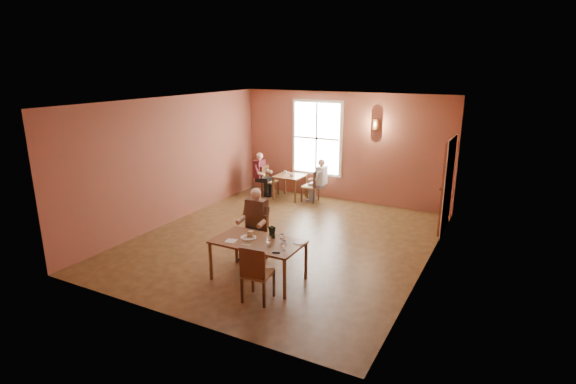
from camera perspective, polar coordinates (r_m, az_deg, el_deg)
The scene contains 30 objects.
ground at distance 9.87m, azimuth -0.54°, elevation -6.16°, with size 6.00×7.00×0.01m, color brown.
wall_back at distance 12.53m, azimuth 7.09°, elevation 5.65°, with size 6.00×0.04×3.00m, color brown.
wall_front at distance 6.66m, azimuth -15.05°, elevation -4.01°, with size 6.00×0.04×3.00m, color brown.
wall_left at distance 11.11m, azimuth -14.35°, elevation 3.96°, with size 0.04×7.00×3.00m, color brown.
wall_right at distance 8.45m, azimuth 17.64°, elevation -0.00°, with size 0.04×7.00×3.00m, color brown.
ceiling at distance 9.17m, azimuth -0.59°, elevation 11.49°, with size 6.00×7.00×0.04m, color white.
window at distance 12.75m, azimuth 3.66°, elevation 6.83°, with size 1.36×0.10×1.96m, color white.
door at distance 10.77m, azimuth 19.42°, elevation 0.71°, with size 0.12×1.04×2.10m, color maroon.
wall_sconce at distance 12.04m, azimuth 11.08°, elevation 8.44°, with size 0.16×0.16×0.28m, color brown.
main_table at distance 8.05m, azimuth -3.80°, elevation -8.63°, with size 1.57×0.88×0.73m, color brown, non-canonical shape.
chair_diner_main at distance 8.77m, azimuth -4.38°, elevation -5.94°, with size 0.40×0.40×0.90m, color #59321C, non-canonical shape.
diner_main at distance 8.67m, azimuth -4.52°, elevation -4.63°, with size 0.54×0.54×1.35m, color black, non-canonical shape.
chair_empty at distance 7.34m, azimuth -3.85°, elevation -10.16°, with size 0.43×0.43×0.97m, color #523416, non-canonical shape.
plate_food at distance 8.04m, azimuth -5.05°, elevation -5.72°, with size 0.28×0.28×0.04m, color silver.
sandwich at distance 8.05m, azimuth -4.78°, elevation -5.43°, with size 0.08×0.08×0.10m, color tan.
goblet_a at distance 7.76m, azimuth -0.79°, elevation -5.89°, with size 0.07×0.07×0.18m, color white, non-canonical shape.
goblet_b at distance 7.48m, azimuth -0.45°, elevation -6.78°, with size 0.07×0.07×0.18m, color white, non-canonical shape.
goblet_c at distance 7.60m, azimuth -2.47°, elevation -6.31°, with size 0.08×0.08×0.20m, color white, non-canonical shape.
menu_stand at distance 8.00m, azimuth -2.05°, elevation -5.10°, with size 0.13×0.06×0.21m, color black.
knife at distance 7.75m, azimuth -5.24°, elevation -6.70°, with size 0.21×0.02×0.00m, color white.
napkin at distance 7.95m, azimuth -7.24°, elevation -6.17°, with size 0.18×0.18×0.01m, color white.
side_plate at distance 7.80m, azimuth 1.37°, elevation -6.44°, with size 0.18×0.18×0.01m, color silver.
sunglasses at distance 7.41m, azimuth -1.51°, elevation -7.70°, with size 0.12×0.04×0.02m, color black.
second_table at distance 12.81m, azimuth 0.23°, elevation 0.67°, with size 0.76×0.76×0.67m, color brown, non-canonical shape.
chair_diner_white at distance 12.51m, azimuth 2.87°, elevation 0.81°, with size 0.40×0.40×0.90m, color #4A210E, non-canonical shape.
diner_white at distance 12.46m, azimuth 3.00°, elevation 1.40°, with size 0.47×0.47×1.17m, color silver, non-canonical shape.
chair_diner_maroon at distance 13.09m, azimuth -2.29°, elevation 1.43°, with size 0.38×0.38×0.87m, color #5D2C12, non-canonical shape.
diner_maroon at distance 13.07m, azimuth -2.42°, elevation 2.18°, with size 0.48×0.48×1.21m, color #5C1317, non-canonical shape.
cup_a at distance 12.56m, azimuth 0.50°, elevation 2.14°, with size 0.11×0.11×0.08m, color white.
cup_b at distance 12.93m, azimuth -0.31°, elevation 2.54°, with size 0.09×0.09×0.08m, color silver.
Camera 1 is at (4.35, -8.04, 3.71)m, focal length 28.00 mm.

